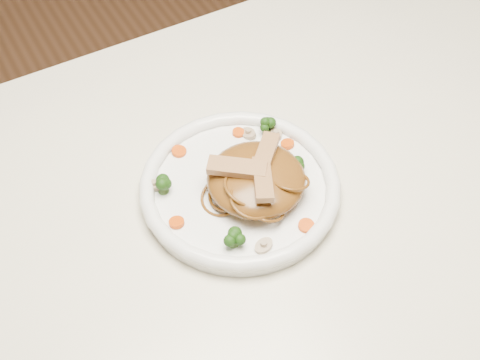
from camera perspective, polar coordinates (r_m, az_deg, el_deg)
table at (r=0.93m, az=1.16°, el=-6.28°), size 1.20×0.80×0.75m
plate at (r=0.86m, az=0.00°, el=-0.93°), size 0.33×0.33×0.02m
noodle_mound at (r=0.83m, az=1.44°, el=0.09°), size 0.15×0.15×0.04m
chicken_a at (r=0.83m, az=2.24°, el=2.30°), size 0.06×0.06×0.01m
chicken_b at (r=0.81m, az=-0.26°, el=1.09°), size 0.07×0.07×0.01m
chicken_c at (r=0.80m, az=2.01°, el=0.06°), size 0.05×0.07×0.01m
broccoli_0 at (r=0.91m, az=2.44°, el=4.87°), size 0.03×0.03×0.03m
broccoli_1 at (r=0.84m, az=-6.78°, el=-0.30°), size 0.03×0.03×0.03m
broccoli_2 at (r=0.79m, az=-0.59°, el=-5.06°), size 0.03×0.03×0.03m
broccoli_3 at (r=0.86m, az=4.61°, el=1.37°), size 0.03×0.03×0.03m
carrot_0 at (r=0.91m, az=-0.14°, el=4.17°), size 0.02×0.02×0.00m
carrot_1 at (r=0.82m, az=-5.57°, el=-3.71°), size 0.03×0.03×0.00m
carrot_2 at (r=0.90m, az=4.17°, el=3.17°), size 0.02×0.02×0.00m
carrot_3 at (r=0.89m, az=-5.35°, el=2.50°), size 0.02×0.02×0.00m
carrot_4 at (r=0.82m, az=5.82°, el=-3.99°), size 0.02×0.02×0.00m
mushroom_0 at (r=0.79m, az=2.08°, el=-5.78°), size 0.03×0.03×0.01m
mushroom_1 at (r=0.91m, az=3.16°, el=3.97°), size 0.03×0.03×0.01m
mushroom_2 at (r=0.86m, az=-7.52°, el=-0.46°), size 0.03×0.03×0.01m
mushroom_3 at (r=0.91m, az=0.73°, el=4.08°), size 0.03×0.03×0.01m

